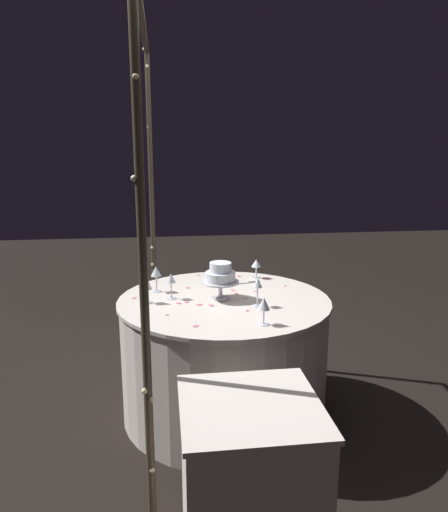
{
  "coord_description": "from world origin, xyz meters",
  "views": [
    {
      "loc": [
        -2.69,
        0.34,
        1.62
      ],
      "look_at": [
        0.0,
        0.0,
        0.99
      ],
      "focal_mm": 33.56,
      "sensor_mm": 36.0,
      "label": 1
    }
  ],
  "objects": [
    {
      "name": "ground_plane",
      "position": [
        0.0,
        0.0,
        0.0
      ],
      "size": [
        12.0,
        12.0,
        0.0
      ],
      "primitive_type": "plane",
      "color": "black"
    },
    {
      "name": "decorative_arch",
      "position": [
        -0.0,
        0.43,
        1.45
      ],
      "size": [
        1.86,
        0.06,
        2.28
      ],
      "color": "#473D2D",
      "rests_on": "ground"
    },
    {
      "name": "main_table",
      "position": [
        0.0,
        0.0,
        0.37
      ],
      "size": [
        1.26,
        1.26,
        0.73
      ],
      "color": "silver",
      "rests_on": "ground"
    },
    {
      "name": "side_table",
      "position": [
        -1.17,
        0.05,
        0.36
      ],
      "size": [
        0.51,
        0.51,
        0.72
      ],
      "color": "silver",
      "rests_on": "ground"
    },
    {
      "name": "tiered_cake",
      "position": [
        -0.0,
        0.02,
        0.87
      ],
      "size": [
        0.22,
        0.22,
        0.22
      ],
      "color": "silver",
      "rests_on": "main_table"
    },
    {
      "name": "wine_glass_0",
      "position": [
        0.19,
        0.4,
        0.86
      ],
      "size": [
        0.07,
        0.07,
        0.16
      ],
      "color": "silver",
      "rests_on": "main_table"
    },
    {
      "name": "wine_glass_1",
      "position": [
        0.43,
        -0.28,
        0.83
      ],
      "size": [
        0.07,
        0.07,
        0.13
      ],
      "color": "silver",
      "rests_on": "main_table"
    },
    {
      "name": "wine_glass_2",
      "position": [
        -0.02,
        0.45,
        0.84
      ],
      "size": [
        0.06,
        0.06,
        0.16
      ],
      "color": "silver",
      "rests_on": "main_table"
    },
    {
      "name": "wine_glass_3",
      "position": [
        -0.45,
        -0.15,
        0.84
      ],
      "size": [
        0.06,
        0.06,
        0.14
      ],
      "color": "silver",
      "rests_on": "main_table"
    },
    {
      "name": "wine_glass_4",
      "position": [
        -0.16,
        -0.17,
        0.85
      ],
      "size": [
        0.06,
        0.06,
        0.16
      ],
      "color": "silver",
      "rests_on": "main_table"
    },
    {
      "name": "wine_glass_5",
      "position": [
        0.04,
        0.31,
        0.85
      ],
      "size": [
        0.06,
        0.06,
        0.15
      ],
      "color": "silver",
      "rests_on": "main_table"
    },
    {
      "name": "cake_knife",
      "position": [
        0.3,
        -0.16,
        0.74
      ],
      "size": [
        0.1,
        0.29,
        0.01
      ],
      "color": "silver",
      "rests_on": "main_table"
    },
    {
      "name": "rose_petal_0",
      "position": [
        -0.43,
        0.2,
        0.73
      ],
      "size": [
        0.04,
        0.04,
        0.0
      ],
      "primitive_type": "ellipsoid",
      "rotation": [
        0.0,
        0.0,
        5.15
      ],
      "color": "#EA6B84",
      "rests_on": "main_table"
    },
    {
      "name": "rose_petal_1",
      "position": [
        0.21,
        -0.43,
        0.73
      ],
      "size": [
        0.03,
        0.03,
        0.0
      ],
      "primitive_type": "ellipsoid",
      "rotation": [
        0.0,
        0.0,
        5.36
      ],
      "color": "#EA6B84",
      "rests_on": "main_table"
    },
    {
      "name": "rose_petal_2",
      "position": [
        0.08,
        -0.09,
        0.73
      ],
      "size": [
        0.04,
        0.04,
        0.0
      ],
      "primitive_type": "ellipsoid",
      "rotation": [
        0.0,
        0.0,
        0.32
      ],
      "color": "#EA6B84",
      "rests_on": "main_table"
    },
    {
      "name": "rose_petal_3",
      "position": [
        -0.1,
        0.15,
        0.73
      ],
      "size": [
        0.03,
        0.04,
        0.0
      ],
      "primitive_type": "ellipsoid",
      "rotation": [
        0.0,
        0.0,
        4.81
      ],
      "color": "#EA6B84",
      "rests_on": "main_table"
    },
    {
      "name": "rose_petal_4",
      "position": [
        0.39,
        -0.35,
        0.73
      ],
      "size": [
        0.04,
        0.04,
        0.0
      ],
      "primitive_type": "ellipsoid",
      "rotation": [
        0.0,
        0.0,
        4.35
      ],
      "color": "#EA6B84",
      "rests_on": "main_table"
    },
    {
      "name": "rose_petal_5",
      "position": [
        0.29,
        -0.06,
        0.73
      ],
      "size": [
        0.04,
        0.04,
        0.0
      ],
      "primitive_type": "ellipsoid",
      "rotation": [
        0.0,
        0.0,
        2.7
      ],
      "color": "#EA6B84",
      "rests_on": "main_table"
    },
    {
      "name": "rose_petal_6",
      "position": [
        -0.23,
        -0.1,
        0.73
      ],
      "size": [
        0.03,
        0.03,
        0.0
      ],
      "primitive_type": "ellipsoid",
      "rotation": [
        0.0,
        0.0,
        2.77
      ],
      "color": "#EA6B84",
      "rests_on": "main_table"
    },
    {
      "name": "rose_petal_7",
      "position": [
        -0.06,
        0.27,
        0.73
      ],
      "size": [
        0.03,
        0.03,
        0.0
      ],
      "primitive_type": "ellipsoid",
      "rotation": [
        0.0,
        0.0,
        4.6
      ],
      "color": "#EA6B84",
      "rests_on": "main_table"
    },
    {
      "name": "rose_petal_8",
      "position": [
        0.41,
        -0.32,
        0.73
      ],
      "size": [
        0.04,
        0.03,
        0.0
      ],
      "primitive_type": "ellipsoid",
      "rotation": [
        0.0,
        0.0,
        2.66
      ],
      "color": "#EA6B84",
      "rests_on": "main_table"
    },
    {
      "name": "rose_petal_9",
      "position": [
        0.16,
        -0.08,
        0.73
      ],
      "size": [
        0.04,
        0.04,
        0.0
      ],
      "primitive_type": "ellipsoid",
      "rotation": [
        0.0,
        0.0,
        0.61
      ],
      "color": "#EA6B84",
      "rests_on": "main_table"
    },
    {
      "name": "rose_petal_10",
      "position": [
        0.48,
        -0.17,
        0.73
      ],
      "size": [
        0.03,
        0.03,
        0.0
      ],
      "primitive_type": "ellipsoid",
      "rotation": [
        0.0,
        0.0,
        1.24
      ],
      "color": "#EA6B84",
      "rests_on": "main_table"
    },
    {
      "name": "rose_petal_11",
      "position": [
        0.55,
        0.11,
        0.73
      ],
      "size": [
        0.03,
        0.03,
        0.0
      ],
      "primitive_type": "ellipsoid",
      "rotation": [
        0.0,
        0.0,
        5.1
      ],
      "color": "#EA6B84",
      "rests_on": "main_table"
    },
    {
      "name": "rose_petal_12",
      "position": [
        0.07,
        0.53,
        0.73
      ],
      "size": [
        0.03,
        0.04,
        0.0
      ],
      "primitive_type": "ellipsoid",
      "rotation": [
        0.0,
        0.0,
        5.25
      ],
      "color": "#EA6B84",
      "rests_on": "main_table"
    },
    {
      "name": "rose_petal_13",
      "position": [
        0.25,
        0.2,
        0.73
      ],
      "size": [
        0.04,
        0.04,
        0.0
      ],
      "primitive_type": "ellipsoid",
      "rotation": [
        0.0,
        0.0,
        0.88
      ],
      "color": "#EA6B84",
      "rests_on": "main_table"
    },
    {
      "name": "rose_petal_14",
      "position": [
        -0.04,
        0.22,
        0.73
      ],
      "size": [
        0.04,
        0.04,
        0.0
      ],
      "primitive_type": "ellipsoid",
      "rotation": [
        0.0,
        0.0,
        5.53
      ],
      "color": "#EA6B84",
      "rests_on": "main_table"
    },
    {
      "name": "rose_petal_15",
      "position": [
        -0.24,
        0.34,
        0.73
      ],
      "size": [
        0.03,
        0.03,
        0.0
      ],
      "primitive_type": "ellipsoid",
      "rotation": [
        0.0,
        0.0,
        4.05
      ],
      "color": "#EA6B84",
      "rests_on": "main_table"
    },
    {
      "name": "rose_petal_16",
      "position": [
        -0.01,
        -0.13,
        0.73
      ],
      "size": [
        0.03,
        0.04,
        0.0
      ],
      "primitive_type": "ellipsoid",
      "rotation": [
        0.0,
        0.0,
        1.08
      ],
      "color": "#EA6B84",
      "rests_on": "main_table"
    },
    {
      "name": "rose_petal_17",
      "position": [
        0.11,
        -0.21,
        0.73
      ],
      "size": [
        0.03,
        0.02,
        0.0
      ],
      "primitive_type": "ellipsoid",
      "rotation": [
        0.0,
        0.0,
        3.44
      ],
      "color": "#EA6B84",
      "rests_on": "main_table"
    },
    {
      "name": "rose_petal_18",
      "position": [
        -0.12,
        0.09,
        0.73
      ],
      "size": [
        0.05,
        0.04,
        0.0
      ],
      "primitive_type": "ellipsoid",
      "rotation": [
        0.0,
        0.0,
        3.78
      ],
      "color": "#EA6B84",
      "rests_on": "main_table"
    }
  ]
}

